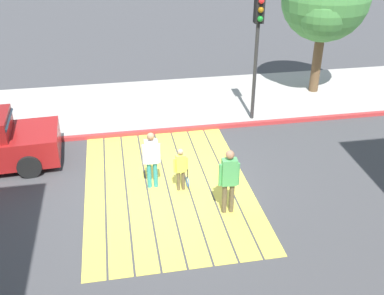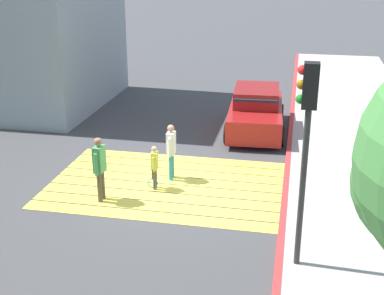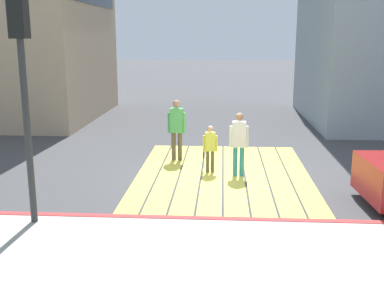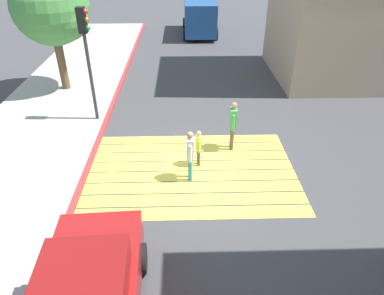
{
  "view_description": "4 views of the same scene",
  "coord_description": "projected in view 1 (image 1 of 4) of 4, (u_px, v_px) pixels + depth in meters",
  "views": [
    {
      "loc": [
        10.16,
        -1.2,
        6.7
      ],
      "look_at": [
        -0.11,
        0.69,
        1.07
      ],
      "focal_mm": 42.32,
      "sensor_mm": 36.0,
      "label": 1
    },
    {
      "loc": [
        -3.36,
        12.98,
        6.12
      ],
      "look_at": [
        -0.74,
        0.06,
        1.17
      ],
      "focal_mm": 49.57,
      "sensor_mm": 36.0,
      "label": 2
    },
    {
      "loc": [
        -11.63,
        0.04,
        3.44
      ],
      "look_at": [
        -0.69,
        0.74,
        0.88
      ],
      "focal_mm": 44.62,
      "sensor_mm": 36.0,
      "label": 3
    },
    {
      "loc": [
        -0.23,
        -8.81,
        6.36
      ],
      "look_at": [
        0.02,
        0.09,
        0.81
      ],
      "focal_mm": 32.52,
      "sensor_mm": 36.0,
      "label": 4
    }
  ],
  "objects": [
    {
      "name": "sidewalk_west",
      "position": [
        147.0,
        104.0,
        16.98
      ],
      "size": [
        4.8,
        40.0,
        0.12
      ],
      "primitive_type": "cube",
      "color": "#ADA8A0",
      "rests_on": "ground"
    },
    {
      "name": "traffic_light_corner",
      "position": [
        258.0,
        35.0,
        14.37
      ],
      "size": [
        0.39,
        0.28,
        4.24
      ],
      "color": "#2D2D2D",
      "rests_on": "ground"
    },
    {
      "name": "pedestrian_child_with_racket",
      "position": [
        181.0,
        168.0,
        11.69
      ],
      "size": [
        0.28,
        0.39,
        1.23
      ],
      "color": "brown",
      "rests_on": "ground"
    },
    {
      "name": "crosswalk_stripes",
      "position": [
        167.0,
        186.0,
        12.16
      ],
      "size": [
        6.4,
        4.35,
        0.01
      ],
      "color": "#EAD64C",
      "rests_on": "ground"
    },
    {
      "name": "street_tree",
      "position": [
        325.0,
        0.0,
        16.32
      ],
      "size": [
        3.2,
        3.2,
        5.32
      ],
      "color": "brown",
      "rests_on": "ground"
    },
    {
      "name": "curb_painted",
      "position": [
        154.0,
        132.0,
        14.94
      ],
      "size": [
        0.16,
        40.0,
        0.13
      ],
      "primitive_type": "cube",
      "color": "#BC3333",
      "rests_on": "ground"
    },
    {
      "name": "ground_plane",
      "position": [
        167.0,
        186.0,
        12.16
      ],
      "size": [
        120.0,
        120.0,
        0.0
      ],
      "primitive_type": "plane",
      "color": "#424244"
    },
    {
      "name": "pedestrian_adult_lead",
      "position": [
        152.0,
        156.0,
        11.7
      ],
      "size": [
        0.21,
        0.48,
        1.62
      ],
      "color": "teal",
      "rests_on": "ground"
    },
    {
      "name": "pedestrian_adult_trailing",
      "position": [
        229.0,
        177.0,
        10.68
      ],
      "size": [
        0.24,
        0.5,
        1.72
      ],
      "color": "brown",
      "rests_on": "ground"
    }
  ]
}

